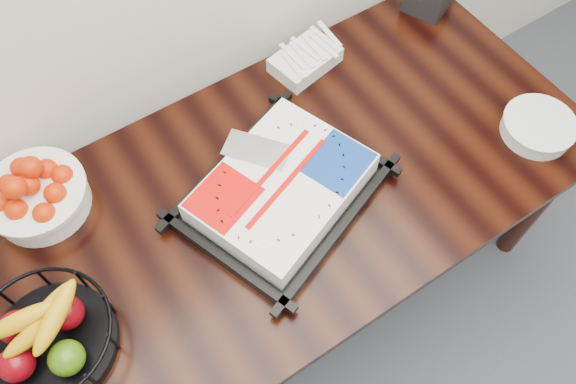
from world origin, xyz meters
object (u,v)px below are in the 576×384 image
fruit_basket (47,337)px  plate_stack (538,127)px  cake_tray (282,190)px  table (294,196)px  tangerine_bowl (34,192)px

fruit_basket → plate_stack: size_ratio=1.49×
cake_tray → fruit_basket: size_ratio=1.93×
table → plate_stack: size_ratio=8.21×
cake_tray → tangerine_bowl: tangerine_bowl is taller
table → tangerine_bowl: (-0.63, 0.32, 0.16)m
tangerine_bowl → cake_tray: bearing=-31.5°
fruit_basket → plate_stack: fruit_basket is taller
tangerine_bowl → plate_stack: 1.46m
tangerine_bowl → plate_stack: size_ratio=1.29×
table → plate_stack: (0.71, -0.26, 0.11)m
cake_tray → fruit_basket: (-0.69, -0.04, 0.02)m
tangerine_bowl → table: bearing=-26.9°
cake_tray → plate_stack: size_ratio=2.87×
tangerine_bowl → plate_stack: (1.34, -0.58, -0.05)m
cake_tray → tangerine_bowl: bearing=148.5°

